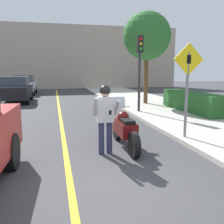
% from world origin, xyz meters
% --- Properties ---
extents(ground_plane, '(80.00, 80.00, 0.00)m').
position_xyz_m(ground_plane, '(0.00, 0.00, 0.00)').
color(ground_plane, '#38383A').
extents(sidewalk_curb, '(4.40, 44.00, 0.12)m').
position_xyz_m(sidewalk_curb, '(4.80, 4.00, 0.06)').
color(sidewalk_curb, '#ADA89E').
rests_on(sidewalk_curb, ground).
extents(road_center_line, '(0.12, 36.00, 0.01)m').
position_xyz_m(road_center_line, '(-0.60, 6.00, 0.00)').
color(road_center_line, yellow).
rests_on(road_center_line, ground).
extents(building_backdrop, '(28.00, 1.20, 7.18)m').
position_xyz_m(building_backdrop, '(0.00, 26.00, 3.59)').
color(building_backdrop, '#B2A38E').
rests_on(building_backdrop, ground).
extents(motorcycle, '(0.62, 2.24, 1.30)m').
position_xyz_m(motorcycle, '(0.96, 2.35, 0.51)').
color(motorcycle, black).
rests_on(motorcycle, ground).
extents(person_biker, '(0.59, 0.47, 1.70)m').
position_xyz_m(person_biker, '(0.36, 1.97, 1.04)').
color(person_biker, '#282D4C').
rests_on(person_biker, ground).
extents(crossing_sign, '(0.91, 0.08, 2.68)m').
position_xyz_m(crossing_sign, '(2.86, 2.59, 1.74)').
color(crossing_sign, slate).
rests_on(crossing_sign, sidewalk_curb).
extents(traffic_light, '(0.26, 0.30, 3.50)m').
position_xyz_m(traffic_light, '(3.10, 7.35, 2.57)').
color(traffic_light, '#2D2D30').
rests_on(traffic_light, sidewalk_curb).
extents(hedge_row, '(0.90, 4.43, 0.90)m').
position_xyz_m(hedge_row, '(5.60, 6.89, 0.57)').
color(hedge_row, '#235623').
rests_on(hedge_row, sidewalk_curb).
extents(street_tree, '(2.74, 2.74, 5.25)m').
position_xyz_m(street_tree, '(4.47, 10.12, 3.98)').
color(street_tree, brown).
rests_on(street_tree, sidewalk_curb).
extents(parked_car_black, '(1.88, 4.20, 1.68)m').
position_xyz_m(parked_car_black, '(-3.26, 13.28, 0.86)').
color(parked_car_black, black).
rests_on(parked_car_black, ground).
extents(parked_car_white, '(1.88, 4.20, 1.68)m').
position_xyz_m(parked_car_white, '(-3.34, 19.00, 0.86)').
color(parked_car_white, black).
rests_on(parked_car_white, ground).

